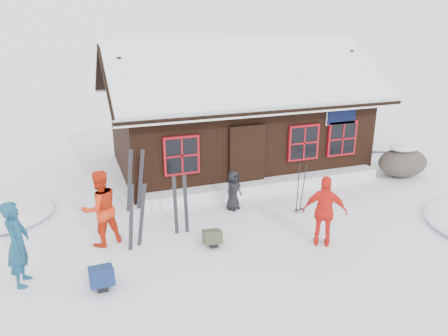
{
  "coord_description": "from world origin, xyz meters",
  "views": [
    {
      "loc": [
        -3.93,
        -9.02,
        5.07
      ],
      "look_at": [
        -0.29,
        1.15,
        1.3
      ],
      "focal_mm": 35.0,
      "sensor_mm": 36.0,
      "label": 1
    }
  ],
  "objects_px": {
    "skier_orange_right": "(325,212)",
    "skier_crouched": "(233,190)",
    "skier_orange_left": "(100,208)",
    "ski_pair_left": "(137,217)",
    "backpack_blue": "(102,279)",
    "skier_teal": "(18,244)",
    "backpack_olive": "(212,239)",
    "ski_poles": "(300,189)",
    "boulder": "(403,161)"
  },
  "relations": [
    {
      "from": "skier_orange_right",
      "to": "skier_crouched",
      "type": "xyz_separation_m",
      "value": [
        -1.25,
        2.56,
        -0.29
      ]
    },
    {
      "from": "skier_orange_left",
      "to": "skier_crouched",
      "type": "relative_size",
      "value": 1.62
    },
    {
      "from": "skier_orange_left",
      "to": "ski_pair_left",
      "type": "height_order",
      "value": "skier_orange_left"
    },
    {
      "from": "ski_pair_left",
      "to": "backpack_blue",
      "type": "relative_size",
      "value": 2.59
    },
    {
      "from": "skier_teal",
      "to": "ski_pair_left",
      "type": "bearing_deg",
      "value": -64.52
    },
    {
      "from": "ski_pair_left",
      "to": "backpack_olive",
      "type": "bearing_deg",
      "value": -32.72
    },
    {
      "from": "ski_poles",
      "to": "backpack_olive",
      "type": "relative_size",
      "value": 2.69
    },
    {
      "from": "skier_crouched",
      "to": "ski_poles",
      "type": "height_order",
      "value": "ski_poles"
    },
    {
      "from": "skier_teal",
      "to": "backpack_blue",
      "type": "xyz_separation_m",
      "value": [
        1.47,
        -0.67,
        -0.72
      ]
    },
    {
      "from": "skier_teal",
      "to": "skier_orange_left",
      "type": "distance_m",
      "value": 1.99
    },
    {
      "from": "ski_pair_left",
      "to": "backpack_blue",
      "type": "distance_m",
      "value": 1.76
    },
    {
      "from": "skier_crouched",
      "to": "boulder",
      "type": "bearing_deg",
      "value": -24.98
    },
    {
      "from": "backpack_olive",
      "to": "ski_pair_left",
      "type": "bearing_deg",
      "value": 170.5
    },
    {
      "from": "skier_teal",
      "to": "ski_poles",
      "type": "relative_size",
      "value": 1.24
    },
    {
      "from": "ski_poles",
      "to": "backpack_blue",
      "type": "height_order",
      "value": "ski_poles"
    },
    {
      "from": "boulder",
      "to": "backpack_olive",
      "type": "xyz_separation_m",
      "value": [
        -7.43,
        -2.32,
        -0.36
      ]
    },
    {
      "from": "skier_orange_left",
      "to": "ski_pair_left",
      "type": "distance_m",
      "value": 0.87
    },
    {
      "from": "skier_crouched",
      "to": "backpack_blue",
      "type": "bearing_deg",
      "value": -176.12
    },
    {
      "from": "backpack_blue",
      "to": "backpack_olive",
      "type": "height_order",
      "value": "backpack_blue"
    },
    {
      "from": "skier_orange_left",
      "to": "ski_poles",
      "type": "distance_m",
      "value": 5.19
    },
    {
      "from": "skier_orange_right",
      "to": "backpack_blue",
      "type": "xyz_separation_m",
      "value": [
        -5.01,
        -0.01,
        -0.68
      ]
    },
    {
      "from": "skier_crouched",
      "to": "ski_pair_left",
      "type": "height_order",
      "value": "ski_pair_left"
    },
    {
      "from": "ski_pair_left",
      "to": "ski_poles",
      "type": "bearing_deg",
      "value": -10.19
    },
    {
      "from": "skier_crouched",
      "to": "boulder",
      "type": "relative_size",
      "value": 0.66
    },
    {
      "from": "skier_orange_left",
      "to": "skier_orange_right",
      "type": "relative_size",
      "value": 1.07
    },
    {
      "from": "skier_orange_right",
      "to": "boulder",
      "type": "distance_m",
      "value": 5.93
    },
    {
      "from": "skier_teal",
      "to": "ski_pair_left",
      "type": "relative_size",
      "value": 1.12
    },
    {
      "from": "skier_orange_left",
      "to": "skier_orange_right",
      "type": "bearing_deg",
      "value": 139.5
    },
    {
      "from": "skier_teal",
      "to": "skier_crouched",
      "type": "relative_size",
      "value": 1.59
    },
    {
      "from": "ski_pair_left",
      "to": "skier_orange_left",
      "type": "bearing_deg",
      "value": 136.12
    },
    {
      "from": "ski_pair_left",
      "to": "skier_crouched",
      "type": "bearing_deg",
      "value": 7.73
    },
    {
      "from": "skier_crouched",
      "to": "backpack_blue",
      "type": "height_order",
      "value": "skier_crouched"
    },
    {
      "from": "ski_pair_left",
      "to": "backpack_blue",
      "type": "bearing_deg",
      "value": -139.63
    },
    {
      "from": "skier_crouched",
      "to": "backpack_olive",
      "type": "xyz_separation_m",
      "value": [
        -1.18,
        -1.71,
        -0.41
      ]
    },
    {
      "from": "skier_orange_left",
      "to": "boulder",
      "type": "bearing_deg",
      "value": 167.79
    },
    {
      "from": "boulder",
      "to": "skier_teal",
      "type": "bearing_deg",
      "value": -167.67
    },
    {
      "from": "skier_orange_left",
      "to": "boulder",
      "type": "xyz_separation_m",
      "value": [
        9.82,
        1.39,
        -0.41
      ]
    },
    {
      "from": "skier_teal",
      "to": "ski_pair_left",
      "type": "distance_m",
      "value": 2.51
    },
    {
      "from": "skier_orange_right",
      "to": "ski_poles",
      "type": "height_order",
      "value": "skier_orange_right"
    },
    {
      "from": "skier_orange_right",
      "to": "skier_crouched",
      "type": "height_order",
      "value": "skier_orange_right"
    },
    {
      "from": "backpack_blue",
      "to": "ski_pair_left",
      "type": "bearing_deg",
      "value": 54.03
    },
    {
      "from": "ski_poles",
      "to": "boulder",
      "type": "bearing_deg",
      "value": 16.88
    },
    {
      "from": "skier_teal",
      "to": "skier_orange_left",
      "type": "height_order",
      "value": "skier_orange_left"
    },
    {
      "from": "skier_orange_right",
      "to": "ski_pair_left",
      "type": "xyz_separation_m",
      "value": [
        -4.07,
        1.37,
        -0.1
      ]
    },
    {
      "from": "ski_pair_left",
      "to": "backpack_olive",
      "type": "height_order",
      "value": "ski_pair_left"
    },
    {
      "from": "backpack_blue",
      "to": "backpack_olive",
      "type": "relative_size",
      "value": 1.15
    },
    {
      "from": "skier_orange_right",
      "to": "backpack_blue",
      "type": "bearing_deg",
      "value": 31.85
    },
    {
      "from": "skier_crouched",
      "to": "ski_poles",
      "type": "distance_m",
      "value": 1.81
    },
    {
      "from": "skier_orange_left",
      "to": "backpack_olive",
      "type": "bearing_deg",
      "value": 138.58
    },
    {
      "from": "skier_teal",
      "to": "backpack_blue",
      "type": "bearing_deg",
      "value": -105.32
    }
  ]
}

